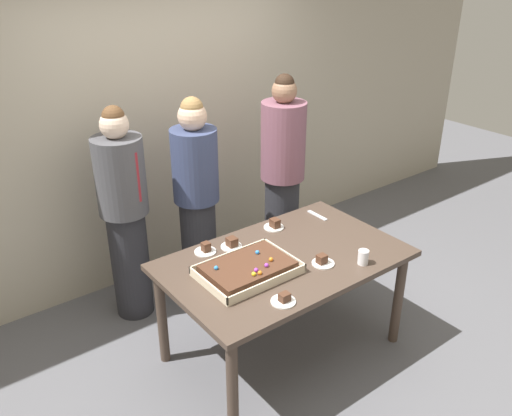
{
  "coord_description": "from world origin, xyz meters",
  "views": [
    {
      "loc": [
        -2.03,
        -2.36,
        2.67
      ],
      "look_at": [
        -0.13,
        0.15,
        1.14
      ],
      "focal_mm": 37.71,
      "sensor_mm": 36.0,
      "label": 1
    }
  ],
  "objects_px": {
    "cake_server_utensil": "(317,215)",
    "plated_slice_near_left": "(274,225)",
    "plated_slice_near_right": "(284,300)",
    "person_striped_tie_right": "(125,214)",
    "sheet_cake": "(248,269)",
    "plated_slice_far_right": "(322,261)",
    "plated_slice_center_front": "(232,244)",
    "party_table": "(284,269)",
    "plated_slice_far_left": "(206,250)",
    "person_serving_front": "(197,199)",
    "person_green_shirt_behind": "(282,177)",
    "drink_cup_nearest": "(363,257)"
  },
  "relations": [
    {
      "from": "cake_server_utensil",
      "to": "person_green_shirt_behind",
      "type": "bearing_deg",
      "value": 81.36
    },
    {
      "from": "plated_slice_far_left",
      "to": "person_serving_front",
      "type": "distance_m",
      "value": 0.68
    },
    {
      "from": "plated_slice_center_front",
      "to": "person_serving_front",
      "type": "xyz_separation_m",
      "value": [
        0.12,
        0.66,
        0.07
      ]
    },
    {
      "from": "plated_slice_near_right",
      "to": "cake_server_utensil",
      "type": "bearing_deg",
      "value": 37.22
    },
    {
      "from": "plated_slice_far_right",
      "to": "party_table",
      "type": "bearing_deg",
      "value": 124.15
    },
    {
      "from": "plated_slice_far_right",
      "to": "cake_server_utensil",
      "type": "relative_size",
      "value": 0.75
    },
    {
      "from": "plated_slice_far_right",
      "to": "cake_server_utensil",
      "type": "height_order",
      "value": "plated_slice_far_right"
    },
    {
      "from": "sheet_cake",
      "to": "plated_slice_far_right",
      "type": "distance_m",
      "value": 0.5
    },
    {
      "from": "plated_slice_near_left",
      "to": "plated_slice_far_left",
      "type": "distance_m",
      "value": 0.6
    },
    {
      "from": "plated_slice_near_left",
      "to": "drink_cup_nearest",
      "type": "xyz_separation_m",
      "value": [
        0.15,
        -0.74,
        0.03
      ]
    },
    {
      "from": "plated_slice_center_front",
      "to": "person_green_shirt_behind",
      "type": "height_order",
      "value": "person_green_shirt_behind"
    },
    {
      "from": "plated_slice_center_front",
      "to": "party_table",
      "type": "bearing_deg",
      "value": -58.47
    },
    {
      "from": "cake_server_utensil",
      "to": "plated_slice_near_left",
      "type": "bearing_deg",
      "value": 173.27
    },
    {
      "from": "plated_slice_far_left",
      "to": "plated_slice_center_front",
      "type": "xyz_separation_m",
      "value": [
        0.18,
        -0.05,
        0.0
      ]
    },
    {
      "from": "plated_slice_near_left",
      "to": "person_serving_front",
      "type": "height_order",
      "value": "person_serving_front"
    },
    {
      "from": "plated_slice_far_right",
      "to": "plated_slice_near_left",
      "type": "bearing_deg",
      "value": 83.57
    },
    {
      "from": "party_table",
      "to": "sheet_cake",
      "type": "xyz_separation_m",
      "value": [
        -0.31,
        -0.01,
        0.13
      ]
    },
    {
      "from": "plated_slice_far_right",
      "to": "drink_cup_nearest",
      "type": "bearing_deg",
      "value": -36.24
    },
    {
      "from": "sheet_cake",
      "to": "plated_slice_near_left",
      "type": "xyz_separation_m",
      "value": [
        0.53,
        0.38,
        -0.01
      ]
    },
    {
      "from": "party_table",
      "to": "cake_server_utensil",
      "type": "xyz_separation_m",
      "value": [
        0.6,
        0.32,
        0.1
      ]
    },
    {
      "from": "person_serving_front",
      "to": "person_green_shirt_behind",
      "type": "xyz_separation_m",
      "value": [
        0.76,
        -0.14,
        0.04
      ]
    },
    {
      "from": "person_green_shirt_behind",
      "to": "plated_slice_far_left",
      "type": "bearing_deg",
      "value": -17.13
    },
    {
      "from": "person_green_shirt_behind",
      "to": "plated_slice_near_right",
      "type": "bearing_deg",
      "value": 9.88
    },
    {
      "from": "plated_slice_near_left",
      "to": "cake_server_utensil",
      "type": "bearing_deg",
      "value": -6.73
    },
    {
      "from": "person_green_shirt_behind",
      "to": "drink_cup_nearest",
      "type": "bearing_deg",
      "value": 34.43
    },
    {
      "from": "sheet_cake",
      "to": "plated_slice_near_right",
      "type": "height_order",
      "value": "sheet_cake"
    },
    {
      "from": "plated_slice_far_right",
      "to": "person_striped_tie_right",
      "type": "bearing_deg",
      "value": 121.21
    },
    {
      "from": "plated_slice_near_left",
      "to": "person_green_shirt_behind",
      "type": "bearing_deg",
      "value": 45.35
    },
    {
      "from": "party_table",
      "to": "person_serving_front",
      "type": "relative_size",
      "value": 0.96
    },
    {
      "from": "sheet_cake",
      "to": "person_green_shirt_behind",
      "type": "xyz_separation_m",
      "value": [
        1.0,
        0.86,
        0.1
      ]
    },
    {
      "from": "plated_slice_near_right",
      "to": "person_serving_front",
      "type": "distance_m",
      "value": 1.4
    },
    {
      "from": "party_table",
      "to": "plated_slice_near_left",
      "type": "bearing_deg",
      "value": 60.08
    },
    {
      "from": "sheet_cake",
      "to": "person_striped_tie_right",
      "type": "distance_m",
      "value": 1.15
    },
    {
      "from": "party_table",
      "to": "cake_server_utensil",
      "type": "relative_size",
      "value": 8.13
    },
    {
      "from": "party_table",
      "to": "person_striped_tie_right",
      "type": "xyz_separation_m",
      "value": [
        -0.64,
        1.09,
        0.18
      ]
    },
    {
      "from": "sheet_cake",
      "to": "plated_slice_near_right",
      "type": "bearing_deg",
      "value": -92.11
    },
    {
      "from": "plated_slice_far_left",
      "to": "cake_server_utensil",
      "type": "height_order",
      "value": "plated_slice_far_left"
    },
    {
      "from": "party_table",
      "to": "plated_slice_far_right",
      "type": "relative_size",
      "value": 10.85
    },
    {
      "from": "plated_slice_near_left",
      "to": "plated_slice_center_front",
      "type": "bearing_deg",
      "value": -174.51
    },
    {
      "from": "cake_server_utensil",
      "to": "person_striped_tie_right",
      "type": "xyz_separation_m",
      "value": [
        -1.25,
        0.77,
        0.09
      ]
    },
    {
      "from": "person_striped_tie_right",
      "to": "cake_server_utensil",
      "type": "bearing_deg",
      "value": 41.81
    },
    {
      "from": "plated_slice_near_right",
      "to": "plated_slice_center_front",
      "type": "xyz_separation_m",
      "value": [
        0.13,
        0.71,
        0.01
      ]
    },
    {
      "from": "plated_slice_near_right",
      "to": "cake_server_utensil",
      "type": "height_order",
      "value": "plated_slice_near_right"
    },
    {
      "from": "plated_slice_far_right",
      "to": "person_serving_front",
      "type": "relative_size",
      "value": 0.09
    },
    {
      "from": "plated_slice_near_right",
      "to": "plated_slice_center_front",
      "type": "bearing_deg",
      "value": 80.03
    },
    {
      "from": "plated_slice_far_left",
      "to": "plated_slice_center_front",
      "type": "relative_size",
      "value": 1.0
    },
    {
      "from": "plated_slice_near_right",
      "to": "person_striped_tie_right",
      "type": "bearing_deg",
      "value": 102.1
    },
    {
      "from": "drink_cup_nearest",
      "to": "person_striped_tie_right",
      "type": "height_order",
      "value": "person_striped_tie_right"
    },
    {
      "from": "plated_slice_center_front",
      "to": "plated_slice_far_right",
      "type": "bearing_deg",
      "value": -57.41
    },
    {
      "from": "plated_slice_far_right",
      "to": "plated_slice_near_right",
      "type": "bearing_deg",
      "value": -160.27
    }
  ]
}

